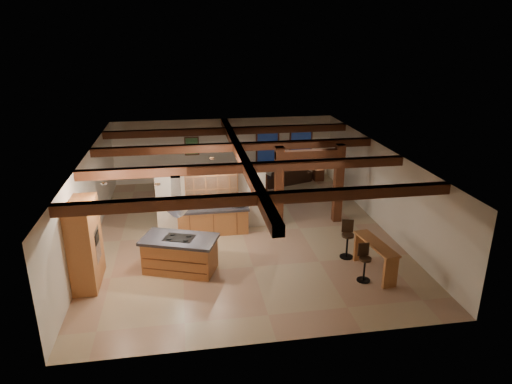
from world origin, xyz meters
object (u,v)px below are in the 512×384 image
dining_table (242,201)px  bar_counter (375,253)px  kitchen_island (180,254)px  sofa (286,176)px

dining_table → bar_counter: bearing=-66.8°
bar_counter → dining_table: bearing=119.1°
kitchen_island → dining_table: size_ratio=1.25×
kitchen_island → sofa: kitchen_island is taller
kitchen_island → bar_counter: kitchen_island is taller
kitchen_island → sofa: 8.87m
kitchen_island → dining_table: 5.16m
bar_counter → sofa: bearing=94.8°
dining_table → bar_counter: 6.42m
dining_table → kitchen_island: bearing=-124.2°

